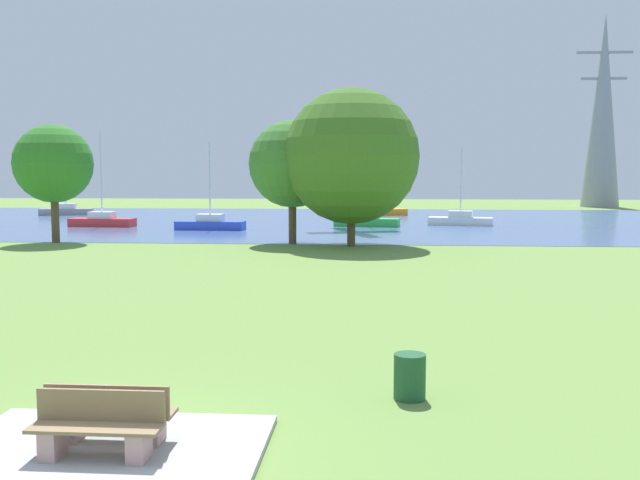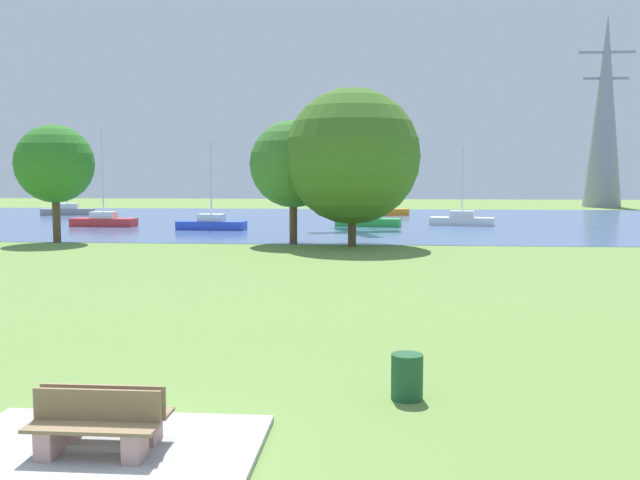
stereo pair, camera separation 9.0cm
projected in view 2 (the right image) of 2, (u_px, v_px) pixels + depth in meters
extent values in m
plane|color=olive|center=(292.00, 262.00, 31.82)|extent=(160.00, 160.00, 0.00)
cube|color=#A4A4A4|center=(101.00, 453.00, 9.98)|extent=(4.40, 3.20, 0.10)
cube|color=tan|center=(69.00, 426.00, 10.32)|extent=(0.24, 0.44, 0.40)
cube|color=tan|center=(150.00, 428.00, 10.22)|extent=(0.24, 0.44, 0.40)
cube|color=#7E6748|center=(109.00, 412.00, 10.25)|extent=(1.80, 0.48, 0.05)
cube|color=#7E6748|center=(103.00, 400.00, 10.02)|extent=(1.80, 0.05, 0.44)
cube|color=tan|center=(49.00, 443.00, 9.69)|extent=(0.24, 0.44, 0.40)
cube|color=tan|center=(135.00, 445.00, 9.59)|extent=(0.24, 0.44, 0.40)
cube|color=#7E6748|center=(91.00, 428.00, 9.62)|extent=(1.80, 0.48, 0.05)
cube|color=#7E6748|center=(97.00, 405.00, 9.81)|extent=(1.80, 0.05, 0.44)
cylinder|color=#1E512D|center=(407.00, 377.00, 12.49)|extent=(0.56, 0.56, 0.80)
cube|color=#4E6DA1|center=(332.00, 221.00, 59.60)|extent=(140.00, 40.00, 0.02)
cube|color=blue|center=(212.00, 225.00, 50.15)|extent=(4.86, 1.71, 0.60)
cube|color=white|center=(211.00, 218.00, 50.10)|extent=(1.85, 1.18, 0.50)
cylinder|color=silver|center=(211.00, 181.00, 49.87)|extent=(0.10, 0.10, 5.57)
cube|color=red|center=(104.00, 222.00, 53.31)|extent=(4.88, 1.77, 0.60)
cube|color=white|center=(104.00, 215.00, 53.26)|extent=(1.86, 1.20, 0.50)
cylinder|color=silver|center=(102.00, 174.00, 52.98)|extent=(0.10, 0.10, 6.53)
cube|color=white|center=(462.00, 221.00, 54.46)|extent=(5.00, 2.39, 0.60)
cube|color=white|center=(462.00, 214.00, 54.41)|extent=(1.98, 1.42, 0.50)
cylinder|color=silver|center=(462.00, 183.00, 54.19)|extent=(0.10, 0.10, 5.25)
cube|color=orange|center=(383.00, 212.00, 67.49)|extent=(5.03, 2.87, 0.60)
cube|color=white|center=(383.00, 206.00, 67.44)|extent=(2.05, 1.59, 0.50)
cylinder|color=silver|center=(383.00, 185.00, 67.25)|extent=(0.10, 0.10, 4.61)
cube|color=green|center=(368.00, 222.00, 53.37)|extent=(4.98, 2.23, 0.60)
cube|color=white|center=(368.00, 215.00, 53.32)|extent=(1.95, 1.37, 0.50)
cylinder|color=silver|center=(368.00, 179.00, 53.07)|extent=(0.10, 0.10, 5.93)
cube|color=gray|center=(68.00, 212.00, 68.15)|extent=(5.02, 2.60, 0.60)
cube|color=white|center=(68.00, 206.00, 68.10)|extent=(2.01, 1.50, 0.50)
cylinder|color=silver|center=(67.00, 171.00, 67.79)|extent=(0.10, 0.10, 7.21)
cylinder|color=brown|center=(56.00, 217.00, 40.91)|extent=(0.44, 0.44, 2.95)
sphere|color=#307727|center=(55.00, 164.00, 40.63)|extent=(4.45, 4.45, 4.45)
cylinder|color=brown|center=(293.00, 219.00, 40.27)|extent=(0.44, 0.44, 2.77)
sphere|color=#3D772F|center=(293.00, 164.00, 39.98)|extent=(4.89, 4.89, 4.89)
cylinder|color=brown|center=(352.00, 225.00, 38.89)|extent=(0.44, 0.44, 2.31)
sphere|color=#406E24|center=(352.00, 156.00, 38.54)|extent=(7.35, 7.35, 7.35)
cone|color=gray|center=(605.00, 111.00, 83.73)|extent=(4.40, 4.40, 22.55)
cube|color=gray|center=(607.00, 52.00, 83.11)|extent=(6.40, 0.30, 0.30)
cube|color=gray|center=(606.00, 78.00, 83.38)|extent=(5.20, 0.30, 0.30)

